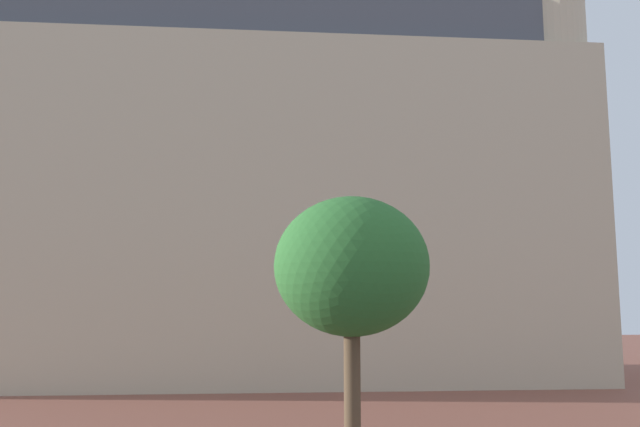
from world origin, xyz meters
The scene contains 2 objects.
landmark_building centered at (-1.97, 30.70, 8.75)m, with size 29.68×10.97×29.80m.
tree_curb_far centered at (0.47, 13.34, 4.02)m, with size 3.14×3.14×5.46m.
Camera 1 is at (-1.34, 0.07, 3.27)m, focal length 37.15 mm.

